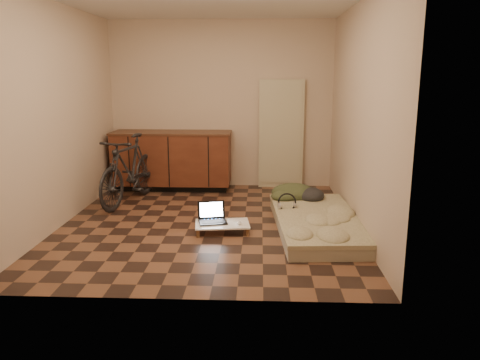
{
  "coord_description": "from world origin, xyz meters",
  "views": [
    {
      "loc": [
        0.62,
        -5.45,
        1.78
      ],
      "look_at": [
        0.38,
        -0.04,
        0.55
      ],
      "focal_mm": 35.0,
      "sensor_mm": 36.0,
      "label": 1
    }
  ],
  "objects_px": {
    "lap_desk": "(222,224)",
    "futon": "(318,222)",
    "bicycle": "(129,166)",
    "laptop": "(212,217)"
  },
  "relations": [
    {
      "from": "laptop",
      "to": "futon",
      "type": "bearing_deg",
      "value": -10.0
    },
    {
      "from": "futon",
      "to": "lap_desk",
      "type": "relative_size",
      "value": 3.1
    },
    {
      "from": "laptop",
      "to": "bicycle",
      "type": "bearing_deg",
      "value": 125.51
    },
    {
      "from": "bicycle",
      "to": "futon",
      "type": "relative_size",
      "value": 0.8
    },
    {
      "from": "lap_desk",
      "to": "futon",
      "type": "bearing_deg",
      "value": -0.17
    },
    {
      "from": "bicycle",
      "to": "laptop",
      "type": "bearing_deg",
      "value": -28.64
    },
    {
      "from": "bicycle",
      "to": "lap_desk",
      "type": "relative_size",
      "value": 2.48
    },
    {
      "from": "futon",
      "to": "bicycle",
      "type": "bearing_deg",
      "value": 153.36
    },
    {
      "from": "bicycle",
      "to": "lap_desk",
      "type": "height_order",
      "value": "bicycle"
    },
    {
      "from": "futon",
      "to": "lap_desk",
      "type": "distance_m",
      "value": 1.12
    }
  ]
}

